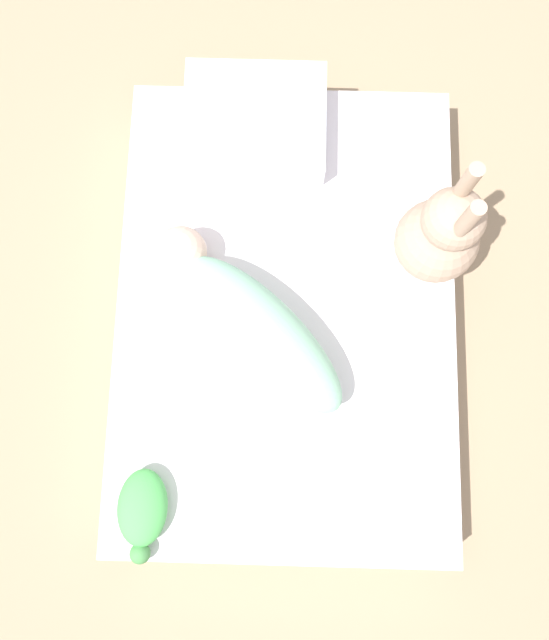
# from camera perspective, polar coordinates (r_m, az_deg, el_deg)

# --- Properties ---
(ground_plane) EXTENTS (12.00, 12.00, 0.00)m
(ground_plane) POSITION_cam_1_polar(r_m,az_deg,el_deg) (1.67, 0.94, -0.24)
(ground_plane) COLOR #9E8466
(bed_mattress) EXTENTS (1.17, 0.82, 0.17)m
(bed_mattress) POSITION_cam_1_polar(r_m,az_deg,el_deg) (1.58, 0.99, 0.35)
(bed_mattress) COLOR white
(bed_mattress) RESTS_ON ground_plane
(swaddled_baby) EXTENTS (0.48, 0.49, 0.16)m
(swaddled_baby) POSITION_cam_1_polar(r_m,az_deg,el_deg) (1.41, -2.08, -0.25)
(swaddled_baby) COLOR #99D6B2
(swaddled_baby) RESTS_ON bed_mattress
(pillow) EXTENTS (0.29, 0.35, 0.09)m
(pillow) POSITION_cam_1_polar(r_m,az_deg,el_deg) (1.63, -1.81, 17.63)
(pillow) COLOR white
(pillow) RESTS_ON bed_mattress
(bunny_plush) EXTENTS (0.19, 0.19, 0.40)m
(bunny_plush) POSITION_cam_1_polar(r_m,az_deg,el_deg) (1.46, 14.97, 7.50)
(bunny_plush) COLOR tan
(bunny_plush) RESTS_ON bed_mattress
(turtle_plush) EXTENTS (0.20, 0.11, 0.07)m
(turtle_plush) POSITION_cam_1_polar(r_m,az_deg,el_deg) (1.47, -11.99, -16.69)
(turtle_plush) COLOR #51B756
(turtle_plush) RESTS_ON bed_mattress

